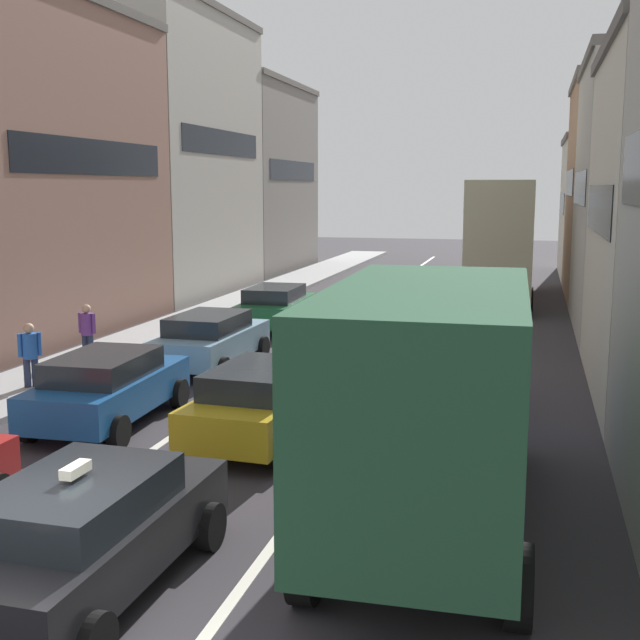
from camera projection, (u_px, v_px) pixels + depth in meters
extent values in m
cube|color=#9F9F9F|center=(197.00, 320.00, 29.33)|extent=(2.60, 64.00, 0.14)
cube|color=silver|center=(331.00, 327.00, 28.09)|extent=(0.16, 60.00, 0.01)
cube|color=silver|center=(429.00, 332.00, 27.24)|extent=(0.16, 60.00, 0.01)
cube|color=black|center=(95.00, 157.00, 25.52)|extent=(0.02, 8.80, 1.10)
cube|color=#B2ADA3|center=(151.00, 158.00, 36.84)|extent=(7.00, 10.90, 12.26)
cube|color=black|center=(223.00, 143.00, 35.86)|extent=(0.02, 8.80, 1.10)
cube|color=#66605B|center=(146.00, 13.00, 35.83)|extent=(7.20, 10.90, 0.30)
cube|color=gray|center=(236.00, 180.00, 47.49)|extent=(7.00, 10.90, 10.42)
cube|color=black|center=(294.00, 171.00, 46.53)|extent=(0.02, 8.80, 1.10)
cube|color=#66605B|center=(235.00, 85.00, 46.63)|extent=(7.20, 10.90, 0.30)
cube|color=beige|center=(630.00, 210.00, 43.33)|extent=(7.00, 8.70, 7.17)
cube|color=black|center=(562.00, 203.00, 44.15)|extent=(0.02, 7.04, 1.10)
cube|color=#66605B|center=(635.00, 139.00, 42.73)|extent=(7.20, 8.70, 0.30)
cube|color=black|center=(569.00, 183.00, 35.58)|extent=(0.02, 7.04, 1.10)
cube|color=black|center=(580.00, 188.00, 27.21)|extent=(0.02, 7.04, 1.10)
cube|color=black|center=(598.00, 209.00, 18.89)|extent=(0.02, 7.04, 1.10)
cube|color=navy|center=(449.00, 385.00, 13.99)|extent=(2.45, 2.45, 1.90)
cube|color=black|center=(455.00, 350.00, 15.09)|extent=(2.02, 0.07, 0.70)
cube|color=#234C33|center=(426.00, 397.00, 10.26)|extent=(2.51, 5.49, 2.80)
cube|color=white|center=(333.00, 370.00, 10.49)|extent=(0.11, 4.48, 0.90)
cylinder|color=black|center=(380.00, 432.00, 14.50)|extent=(0.32, 0.97, 0.96)
cylinder|color=black|center=(518.00, 442.00, 13.94)|extent=(0.32, 0.97, 0.96)
cylinder|color=black|center=(306.00, 563.00, 9.43)|extent=(0.32, 0.97, 0.96)
cylinder|color=black|center=(519.00, 587.00, 8.87)|extent=(0.32, 0.97, 0.96)
cube|color=black|center=(89.00, 539.00, 9.63)|extent=(1.87, 4.33, 0.70)
cube|color=#1E2328|center=(77.00, 500.00, 9.35)|extent=(1.62, 2.43, 0.52)
cube|color=#F2EACC|center=(76.00, 470.00, 9.29)|extent=(0.17, 0.44, 0.12)
cylinder|color=black|center=(88.00, 512.00, 11.32)|extent=(0.23, 0.64, 0.64)
cylinder|color=black|center=(210.00, 527.00, 10.83)|extent=(0.23, 0.64, 0.64)
cube|color=#B29319|center=(265.00, 406.00, 15.49)|extent=(2.04, 4.39, 0.70)
cube|color=#1E2328|center=(261.00, 380.00, 15.21)|extent=(1.72, 2.49, 0.52)
cylinder|color=black|center=(250.00, 401.00, 17.19)|extent=(0.26, 0.65, 0.64)
cylinder|color=black|center=(333.00, 408.00, 16.64)|extent=(0.26, 0.65, 0.64)
cylinder|color=black|center=(187.00, 442.00, 14.45)|extent=(0.26, 0.65, 0.64)
cylinder|color=black|center=(284.00, 452.00, 13.89)|extent=(0.26, 0.65, 0.64)
cube|color=#194C8C|center=(109.00, 392.00, 16.57)|extent=(1.96, 4.36, 0.70)
cube|color=#1E2328|center=(103.00, 367.00, 16.29)|extent=(1.67, 2.46, 0.52)
cylinder|color=black|center=(102.00, 389.00, 18.24)|extent=(0.24, 0.65, 0.64)
cylinder|color=black|center=(179.00, 393.00, 17.84)|extent=(0.24, 0.65, 0.64)
cylinder|color=black|center=(29.00, 426.00, 15.42)|extent=(0.24, 0.65, 0.64)
cylinder|color=black|center=(118.00, 432.00, 15.02)|extent=(0.24, 0.65, 0.64)
cube|color=silver|center=(335.00, 347.00, 21.26)|extent=(1.97, 4.37, 0.70)
cube|color=#1E2328|center=(333.00, 327.00, 20.98)|extent=(1.68, 2.47, 0.52)
cylinder|color=black|center=(317.00, 347.00, 22.96)|extent=(0.24, 0.65, 0.64)
cylinder|color=black|center=(381.00, 351.00, 22.44)|extent=(0.24, 0.65, 0.64)
cylinder|color=black|center=(283.00, 369.00, 20.20)|extent=(0.24, 0.65, 0.64)
cylinder|color=black|center=(355.00, 374.00, 19.67)|extent=(0.24, 0.65, 0.64)
cube|color=#759EB7|center=(212.00, 343.00, 21.73)|extent=(1.88, 4.33, 0.70)
cube|color=#1E2328|center=(208.00, 324.00, 21.45)|extent=(1.63, 2.44, 0.52)
cylinder|color=black|center=(202.00, 344.00, 23.42)|extent=(0.23, 0.64, 0.64)
cylinder|color=black|center=(263.00, 348.00, 22.93)|extent=(0.23, 0.64, 0.64)
cylinder|color=black|center=(155.00, 365.00, 20.64)|extent=(0.23, 0.64, 0.64)
cylinder|color=black|center=(223.00, 370.00, 20.15)|extent=(0.23, 0.64, 0.64)
cube|color=beige|center=(367.00, 315.00, 26.44)|extent=(1.90, 4.34, 0.70)
cube|color=#1E2328|center=(366.00, 299.00, 26.16)|extent=(1.64, 2.45, 0.52)
cylinder|color=black|center=(348.00, 318.00, 28.11)|extent=(0.24, 0.65, 0.64)
cylinder|color=black|center=(401.00, 320.00, 27.70)|extent=(0.24, 0.65, 0.64)
cylinder|color=black|center=(330.00, 333.00, 25.31)|extent=(0.24, 0.65, 0.64)
cylinder|color=black|center=(389.00, 335.00, 24.89)|extent=(0.24, 0.65, 0.64)
cube|color=#19592D|center=(276.00, 310.00, 27.67)|extent=(1.90, 4.34, 0.70)
cube|color=#1E2328|center=(275.00, 294.00, 27.39)|extent=(1.64, 2.45, 0.52)
cylinder|color=black|center=(263.00, 313.00, 29.34)|extent=(0.24, 0.65, 0.64)
cylinder|color=black|center=(313.00, 314.00, 28.92)|extent=(0.24, 0.65, 0.64)
cylinder|color=black|center=(237.00, 326.00, 26.53)|extent=(0.24, 0.65, 0.64)
cylinder|color=black|center=(291.00, 328.00, 26.12)|extent=(0.24, 0.65, 0.64)
cube|color=gray|center=(448.00, 376.00, 17.96)|extent=(1.83, 4.31, 0.70)
cube|color=#1E2328|center=(448.00, 353.00, 17.68)|extent=(1.60, 2.42, 0.52)
cylinder|color=black|center=(415.00, 374.00, 19.64)|extent=(0.22, 0.64, 0.64)
cylinder|color=black|center=(493.00, 379.00, 19.19)|extent=(0.22, 0.64, 0.64)
cylinder|color=black|center=(396.00, 405.00, 16.85)|extent=(0.22, 0.64, 0.64)
cylinder|color=black|center=(487.00, 411.00, 16.40)|extent=(0.22, 0.64, 0.64)
cube|color=#BFB793|center=(497.00, 261.00, 34.55)|extent=(2.95, 10.60, 2.40)
cube|color=black|center=(497.00, 252.00, 34.49)|extent=(2.95, 9.97, 0.70)
cube|color=#BFB793|center=(499.00, 207.00, 34.18)|extent=(2.95, 10.60, 2.16)
cube|color=black|center=(499.00, 201.00, 34.14)|extent=(2.95, 9.97, 0.64)
cylinder|color=black|center=(469.00, 279.00, 38.65)|extent=(0.34, 1.01, 1.00)
cylinder|color=black|center=(523.00, 280.00, 38.13)|extent=(0.34, 1.01, 1.00)
cylinder|color=black|center=(463.00, 298.00, 31.97)|extent=(0.34, 1.01, 1.00)
cylinder|color=black|center=(529.00, 300.00, 31.44)|extent=(0.34, 1.01, 1.00)
cylinder|color=#262D47|center=(35.00, 375.00, 19.19)|extent=(0.16, 0.16, 0.82)
cylinder|color=#262D47|center=(27.00, 376.00, 19.10)|extent=(0.16, 0.16, 0.82)
cylinder|color=#2659B2|center=(30.00, 346.00, 19.03)|extent=(0.34, 0.34, 0.60)
sphere|color=tan|center=(29.00, 328.00, 18.96)|extent=(0.24, 0.24, 0.24)
cylinder|color=#2659B2|center=(39.00, 344.00, 19.13)|extent=(0.10, 0.10, 0.55)
cylinder|color=#2659B2|center=(20.00, 345.00, 18.92)|extent=(0.10, 0.10, 0.55)
cylinder|color=#262D47|center=(91.00, 350.00, 22.15)|extent=(0.16, 0.16, 0.82)
cylinder|color=#262D47|center=(85.00, 350.00, 22.21)|extent=(0.16, 0.16, 0.82)
cylinder|color=#66337F|center=(87.00, 324.00, 22.06)|extent=(0.34, 0.34, 0.60)
sphere|color=tan|center=(86.00, 309.00, 21.99)|extent=(0.24, 0.24, 0.24)
cylinder|color=#66337F|center=(94.00, 324.00, 21.98)|extent=(0.10, 0.10, 0.55)
cylinder|color=#66337F|center=(80.00, 323.00, 22.13)|extent=(0.10, 0.10, 0.55)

